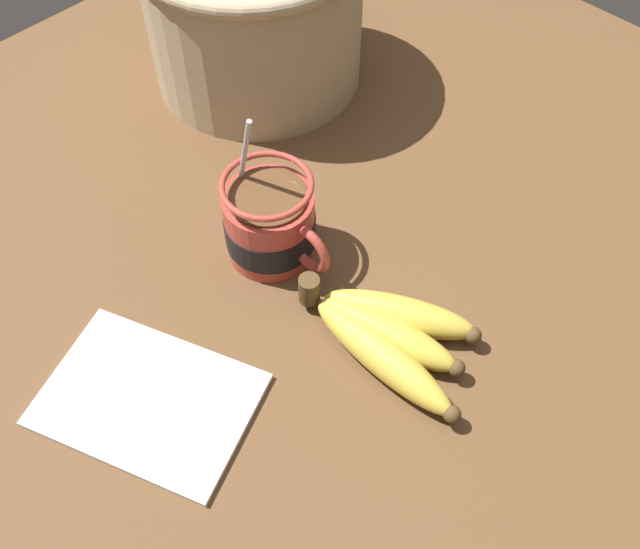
% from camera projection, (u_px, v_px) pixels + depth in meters
% --- Properties ---
extents(table, '(1.15, 1.15, 0.04)m').
position_uv_depth(table, '(339.00, 290.00, 0.71)').
color(table, brown).
rests_on(table, ground).
extents(coffee_mug, '(0.13, 0.09, 0.16)m').
position_uv_depth(coffee_mug, '(271.00, 223.00, 0.68)').
color(coffee_mug, '#B23D33').
rests_on(coffee_mug, table).
extents(banana_bunch, '(0.18, 0.11, 0.04)m').
position_uv_depth(banana_bunch, '(388.00, 336.00, 0.64)').
color(banana_bunch, '#4C381E').
rests_on(banana_bunch, table).
extents(woven_basket, '(0.26, 0.26, 0.17)m').
position_uv_depth(woven_basket, '(254.00, 8.00, 0.81)').
color(woven_basket, tan).
rests_on(woven_basket, table).
extents(napkin, '(0.21, 0.18, 0.01)m').
position_uv_depth(napkin, '(148.00, 400.00, 0.61)').
color(napkin, white).
rests_on(napkin, table).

